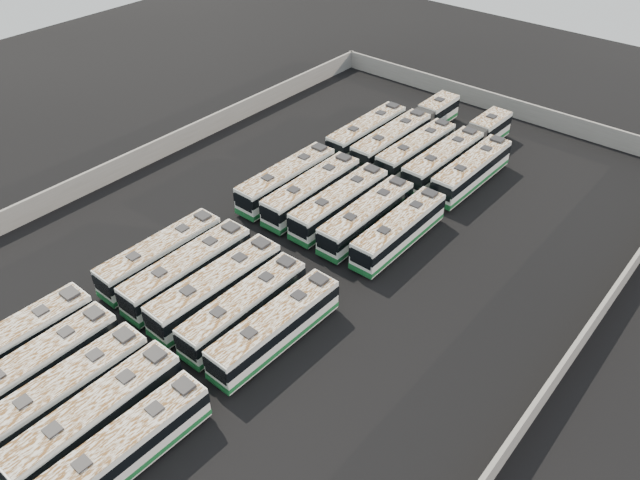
% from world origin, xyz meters
% --- Properties ---
extents(ground, '(140.00, 140.00, 0.00)m').
position_xyz_m(ground, '(0.00, 0.00, 0.00)').
color(ground, black).
rests_on(ground, ground).
extents(perimeter_wall, '(45.20, 73.20, 2.20)m').
position_xyz_m(perimeter_wall, '(0.00, 0.00, 1.10)').
color(perimeter_wall, slate).
rests_on(perimeter_wall, ground).
extents(bus_front_far_left, '(2.59, 11.45, 3.21)m').
position_xyz_m(bus_front_far_left, '(-7.21, -21.12, 1.64)').
color(bus_front_far_left, silver).
rests_on(bus_front_far_left, ground).
extents(bus_front_left, '(2.53, 11.19, 3.14)m').
position_xyz_m(bus_front_left, '(-4.08, -21.05, 1.61)').
color(bus_front_left, silver).
rests_on(bus_front_left, ground).
extents(bus_front_center, '(2.56, 11.30, 3.17)m').
position_xyz_m(bus_front_center, '(-0.87, -21.04, 1.62)').
color(bus_front_center, silver).
rests_on(bus_front_center, ground).
extents(bus_front_right, '(2.55, 11.54, 3.24)m').
position_xyz_m(bus_front_right, '(2.26, -20.93, 1.66)').
color(bus_front_right, silver).
rests_on(bus_front_right, ground).
extents(bus_front_far_right, '(2.57, 11.12, 3.12)m').
position_xyz_m(bus_front_far_right, '(5.41, -21.18, 1.59)').
color(bus_front_far_right, silver).
rests_on(bus_front_far_right, ground).
extents(bus_midfront_far_left, '(2.45, 11.12, 3.13)m').
position_xyz_m(bus_midfront_far_left, '(-7.31, -8.34, 1.60)').
color(bus_midfront_far_left, silver).
rests_on(bus_midfront_far_left, ground).
extents(bus_midfront_left, '(2.44, 11.52, 3.25)m').
position_xyz_m(bus_midfront_left, '(-4.14, -8.25, 1.66)').
color(bus_midfront_left, silver).
rests_on(bus_midfront_left, ground).
extents(bus_midfront_center, '(2.70, 11.64, 3.27)m').
position_xyz_m(bus_midfront_center, '(-0.87, -8.23, 1.67)').
color(bus_midfront_center, silver).
rests_on(bus_midfront_center, ground).
extents(bus_midfront_right, '(2.46, 11.16, 3.14)m').
position_xyz_m(bus_midfront_right, '(2.25, -8.38, 1.60)').
color(bus_midfront_right, silver).
rests_on(bus_midfront_right, ground).
extents(bus_midfront_far_right, '(2.56, 11.26, 3.16)m').
position_xyz_m(bus_midfront_far_right, '(5.39, -8.40, 1.62)').
color(bus_midfront_far_right, silver).
rests_on(bus_midfront_far_right, ground).
extents(bus_midback_far_left, '(2.51, 11.58, 3.26)m').
position_xyz_m(bus_midback_far_left, '(-7.25, 6.65, 1.67)').
color(bus_midback_far_left, silver).
rests_on(bus_midback_far_left, ground).
extents(bus_midback_left, '(2.55, 11.55, 3.25)m').
position_xyz_m(bus_midback_left, '(-4.11, 6.66, 1.66)').
color(bus_midback_left, silver).
rests_on(bus_midback_left, ground).
extents(bus_midback_center, '(2.52, 11.45, 3.22)m').
position_xyz_m(bus_midback_center, '(-0.88, 6.74, 1.65)').
color(bus_midback_center, silver).
rests_on(bus_midback_center, ground).
extents(bus_midback_right, '(2.47, 11.24, 3.16)m').
position_xyz_m(bus_midback_right, '(2.26, 6.59, 1.62)').
color(bus_midback_right, silver).
rests_on(bus_midback_right, ground).
extents(bus_midback_far_right, '(2.43, 11.16, 3.14)m').
position_xyz_m(bus_midback_far_right, '(5.52, 6.85, 1.60)').
color(bus_midback_far_right, silver).
rests_on(bus_midback_far_right, ground).
extents(bus_back_far_left, '(2.40, 11.31, 3.19)m').
position_xyz_m(bus_back_far_left, '(-7.22, 19.46, 1.63)').
color(bus_back_far_left, silver).
rests_on(bus_back_far_left, ground).
extents(bus_back_left, '(2.51, 17.84, 3.23)m').
position_xyz_m(bus_back_left, '(-4.03, 22.56, 1.65)').
color(bus_back_left, silver).
rests_on(bus_back_left, ground).
extents(bus_back_center, '(2.61, 11.26, 3.16)m').
position_xyz_m(bus_back_center, '(-0.93, 19.46, 1.62)').
color(bus_back_center, silver).
rests_on(bus_back_center, ground).
extents(bus_back_right, '(2.80, 17.91, 3.24)m').
position_xyz_m(bus_back_right, '(2.39, 22.45, 1.65)').
color(bus_back_right, silver).
rests_on(bus_back_right, ground).
extents(bus_back_far_right, '(2.56, 11.51, 3.23)m').
position_xyz_m(bus_back_far_right, '(5.43, 19.51, 1.65)').
color(bus_back_far_right, silver).
rests_on(bus_back_far_right, ground).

